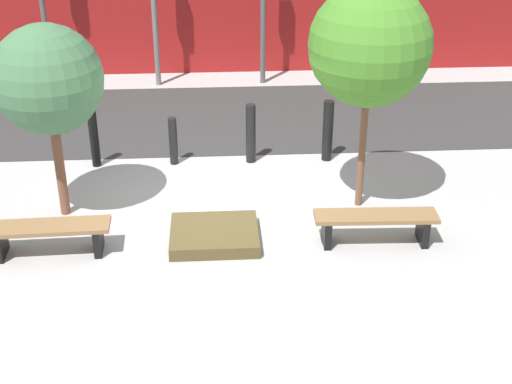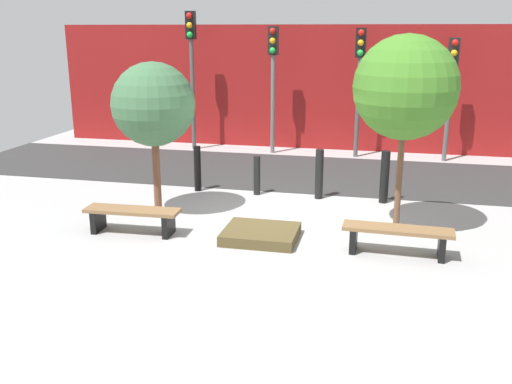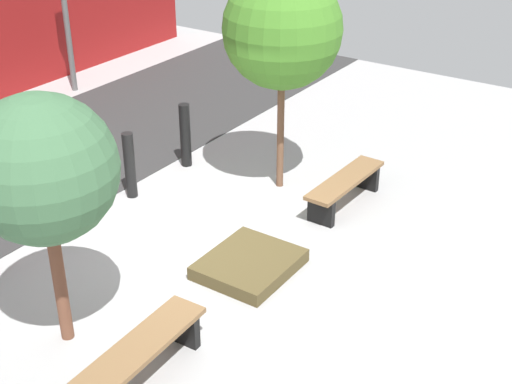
{
  "view_description": "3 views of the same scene",
  "coord_description": "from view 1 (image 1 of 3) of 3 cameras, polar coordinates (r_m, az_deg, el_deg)",
  "views": [
    {
      "loc": [
        0.04,
        -9.79,
        5.27
      ],
      "look_at": [
        0.6,
        -0.96,
        0.75
      ],
      "focal_mm": 50.0,
      "sensor_mm": 36.0,
      "label": 1
    },
    {
      "loc": [
        1.97,
        -9.99,
        3.48
      ],
      "look_at": [
        -0.22,
        -0.37,
        0.66
      ],
      "focal_mm": 40.0,
      "sensor_mm": 36.0,
      "label": 2
    },
    {
      "loc": [
        -6.4,
        -5.4,
        5.28
      ],
      "look_at": [
        0.57,
        -0.71,
        0.83
      ],
      "focal_mm": 50.0,
      "sensor_mm": 36.0,
      "label": 3
    }
  ],
  "objects": [
    {
      "name": "ground_plane",
      "position": [
        11.12,
        -3.4,
        -1.27
      ],
      "size": [
        18.0,
        18.0,
        0.0
      ],
      "primitive_type": "plane",
      "color": "#9B9B9B"
    },
    {
      "name": "road_strip",
      "position": [
        14.63,
        -3.56,
        5.94
      ],
      "size": [
        18.0,
        3.83,
        0.01
      ],
      "primitive_type": "cube",
      "color": "#2E2E2E",
      "rests_on": "ground"
    },
    {
      "name": "bench_left",
      "position": [
        10.19,
        -16.26,
        -3.18
      ],
      "size": [
        1.7,
        0.5,
        0.45
      ],
      "rotation": [
        0.0,
        0.0,
        0.03
      ],
      "color": "black",
      "rests_on": "ground"
    },
    {
      "name": "bench_right",
      "position": [
        10.17,
        9.53,
        -2.41
      ],
      "size": [
        1.74,
        0.47,
        0.46
      ],
      "rotation": [
        0.0,
        0.0,
        -0.03
      ],
      "color": "black",
      "rests_on": "ground"
    },
    {
      "name": "planter_bed",
      "position": [
        10.21,
        -3.35,
        -3.44
      ],
      "size": [
        1.25,
        1.08,
        0.18
      ],
      "primitive_type": "cube",
      "color": "#4D4124",
      "rests_on": "ground"
    },
    {
      "name": "tree_behind_left_bench",
      "position": [
        10.52,
        -16.32,
        8.57
      ],
      "size": [
        1.57,
        1.57,
        2.92
      ],
      "color": "brown",
      "rests_on": "ground"
    },
    {
      "name": "tree_behind_right_bench",
      "position": [
        10.39,
        9.1,
        11.48
      ],
      "size": [
        1.77,
        1.77,
        3.43
      ],
      "color": "brown",
      "rests_on": "ground"
    },
    {
      "name": "bollard_far_left",
      "position": [
        12.61,
        -12.82,
        4.18
      ],
      "size": [
        0.16,
        0.16,
        1.01
      ],
      "primitive_type": "cylinder",
      "color": "black",
      "rests_on": "ground"
    },
    {
      "name": "bollard_left",
      "position": [
        12.49,
        -6.64,
        4.07
      ],
      "size": [
        0.15,
        0.15,
        0.85
      ],
      "primitive_type": "cylinder",
      "color": "black",
      "rests_on": "ground"
    },
    {
      "name": "bollard_center",
      "position": [
        12.44,
        -0.42,
        4.7
      ],
      "size": [
        0.17,
        0.17,
        1.06
      ],
      "primitive_type": "cylinder",
      "color": "black",
      "rests_on": "ground"
    },
    {
      "name": "bollard_right",
      "position": [
        12.58,
        5.76,
        4.89
      ],
      "size": [
        0.18,
        0.18,
        1.1
      ],
      "primitive_type": "cylinder",
      "color": "black",
      "rests_on": "ground"
    }
  ]
}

